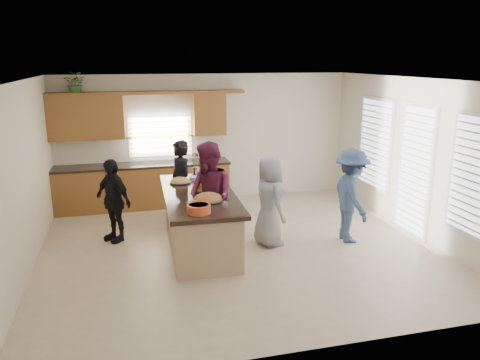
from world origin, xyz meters
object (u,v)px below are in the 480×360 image
object	(u,v)px
woman_left_back	(180,185)
woman_right_front	(269,201)
salad_bowl	(199,208)
woman_left_mid	(209,198)
woman_left_front	(113,200)
island	(200,221)
woman_right_back	(351,196)

from	to	relation	value
woman_left_back	woman_right_front	size ratio (longest dim) A/B	1.08
salad_bowl	woman_left_mid	world-z (taller)	woman_left_mid
woman_left_mid	woman_left_front	size ratio (longest dim) A/B	1.24
woman_left_front	woman_left_back	bearing A→B (deg)	68.43
island	salad_bowl	world-z (taller)	salad_bowl
woman_left_back	woman_left_mid	xyz separation A→B (m)	(0.33, -1.20, 0.08)
woman_left_back	woman_right_front	bearing A→B (deg)	31.06
salad_bowl	woman_right_back	world-z (taller)	woman_right_back
island	woman_right_front	size ratio (longest dim) A/B	1.76
salad_bowl	woman_left_back	distance (m)	2.05
island	woman_left_back	world-z (taller)	woman_left_back
woman_left_mid	woman_left_back	bearing A→B (deg)	176.89
woman_right_back	woman_right_front	xyz separation A→B (m)	(-1.42, 0.19, -0.05)
salad_bowl	woman_right_front	size ratio (longest dim) A/B	0.22
woman_left_front	woman_right_back	distance (m)	4.13
woman_left_back	woman_right_back	bearing A→B (deg)	45.92
woman_left_front	salad_bowl	bearing A→B (deg)	-1.68
island	salad_bowl	distance (m)	1.20
island	woman_left_front	size ratio (longest dim) A/B	1.86
woman_left_back	woman_right_back	distance (m)	3.11
woman_right_back	island	bearing A→B (deg)	86.24
woman_left_front	woman_left_mid	bearing A→B (deg)	23.56
woman_right_front	woman_left_back	bearing A→B (deg)	38.96
woman_left_mid	woman_right_front	world-z (taller)	woman_left_mid
salad_bowl	woman_right_front	xyz separation A→B (m)	(1.34, 0.85, -0.25)
salad_bowl	woman_left_front	bearing A→B (deg)	126.25
woman_right_back	woman_right_front	bearing A→B (deg)	87.08
island	woman_right_back	bearing A→B (deg)	-6.58
island	woman_left_front	world-z (taller)	woman_left_front
woman_left_front	woman_right_front	distance (m)	2.71
island	woman_left_mid	size ratio (longest dim) A/B	1.50
salad_bowl	woman_left_back	world-z (taller)	woman_left_back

